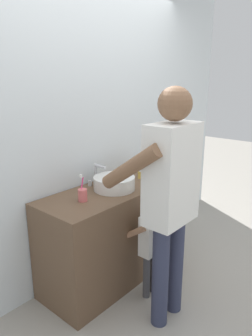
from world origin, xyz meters
The scene contains 9 objects.
ground_plane centered at (0.00, 0.00, 0.00)m, with size 14.00×14.00×0.00m, color #9E998E.
back_wall centered at (0.00, 0.62, 1.35)m, with size 4.40×0.08×2.70m.
vanity_cabinet centered at (0.00, 0.30, 0.42)m, with size 1.34×0.54×0.84m, color brown.
sink_basin centered at (0.00, 0.28, 0.89)m, with size 0.35×0.35×0.11m.
faucet centered at (0.00, 0.49, 0.92)m, with size 0.18×0.14×0.18m.
toothbrush_cup centered at (-0.35, 0.29, 0.89)m, with size 0.07×0.07×0.21m.
soap_bottle centered at (0.39, 0.30, 0.90)m, with size 0.06×0.06×0.17m.
child_toddler centered at (0.00, -0.10, 0.50)m, with size 0.26×0.26×0.83m.
adult_parent centered at (-0.12, -0.34, 1.02)m, with size 0.53×0.56×1.70m.
Camera 1 is at (-1.85, -1.44, 1.75)m, focal length 34.04 mm.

